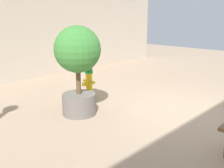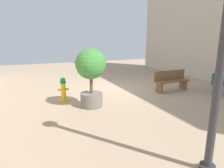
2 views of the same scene
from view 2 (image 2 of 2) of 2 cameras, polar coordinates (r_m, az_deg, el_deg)
The scene contains 4 objects.
ground_plane at distance 9.27m, azimuth 1.07°, elevation -1.61°, with size 23.40×23.40×0.00m, color tan.
fire_hydrant at distance 7.72m, azimuth -14.25°, elevation -1.51°, with size 0.41×0.38×0.93m.
bench_near at distance 9.33m, azimuth 17.14°, elevation 1.06°, with size 1.79×0.50×0.95m.
planter_tree at distance 6.71m, azimuth -6.28°, elevation 3.67°, with size 1.06×1.06×2.07m.
Camera 2 is at (3.68, 8.16, 2.39)m, focal length 30.77 mm.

